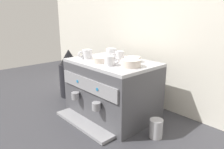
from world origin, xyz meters
TOP-DOWN VIEW (x-y plane):
  - ground_plane at (0.00, 0.00)m, footprint 4.00×4.00m
  - tiled_backsplash_wall at (0.00, 0.38)m, footprint 2.80×0.03m
  - espresso_machine at (0.00, -0.00)m, footprint 0.63×0.54m
  - ceramic_cup_0 at (0.09, -0.10)m, footprint 0.09×0.08m
  - ceramic_cup_1 at (-0.10, 0.09)m, footprint 0.08×0.12m
  - ceramic_cup_2 at (-0.19, -0.08)m, footprint 0.07×0.11m
  - ceramic_cup_3 at (0.01, 0.06)m, footprint 0.06×0.09m
  - ceramic_bowl_0 at (0.20, -0.02)m, footprint 0.13×0.13m
  - ceramic_bowl_1 at (-0.02, -0.09)m, footprint 0.11×0.11m
  - ceramic_bowl_2 at (0.12, 0.09)m, footprint 0.11×0.11m
  - coffee_grinder at (-0.54, -0.03)m, footprint 0.19×0.19m
  - milk_pitcher at (0.42, -0.02)m, footprint 0.08×0.08m

SIDE VIEW (x-z plane):
  - ground_plane at x=0.00m, z-range 0.00..0.00m
  - milk_pitcher at x=0.42m, z-range 0.00..0.12m
  - espresso_machine at x=0.00m, z-range 0.00..0.41m
  - coffee_grinder at x=-0.54m, z-range -0.01..0.42m
  - ceramic_bowl_2 at x=0.12m, z-range 0.41..0.45m
  - ceramic_bowl_1 at x=-0.02m, z-range 0.41..0.45m
  - ceramic_bowl_0 at x=0.20m, z-range 0.41..0.45m
  - ceramic_cup_0 at x=0.09m, z-range 0.41..0.47m
  - ceramic_cup_3 at x=0.01m, z-range 0.41..0.48m
  - ceramic_cup_2 at x=-0.19m, z-range 0.41..0.48m
  - ceramic_cup_1 at x=-0.10m, z-range 0.41..0.48m
  - tiled_backsplash_wall at x=0.00m, z-range 0.00..1.01m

